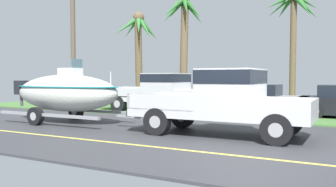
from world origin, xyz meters
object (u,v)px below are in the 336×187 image
(parked_sedan_far, at_px, (254,100))
(palm_tree_near_left, at_px, (139,39))
(boat_on_trailer, at_px, (66,93))
(palm_tree_far_left, at_px, (294,17))
(palm_tree_near_right, at_px, (184,24))
(pickup_truck_towing, at_px, (230,99))
(utility_pole, at_px, (73,31))
(parked_pickup_background, at_px, (166,91))

(parked_sedan_far, relative_size, palm_tree_near_left, 0.78)
(palm_tree_near_left, bearing_deg, boat_on_trailer, -75.56)
(palm_tree_far_left, bearing_deg, parked_sedan_far, -96.40)
(parked_sedan_far, bearing_deg, palm_tree_near_right, 150.53)
(pickup_truck_towing, xyz_separation_m, palm_tree_far_left, (-0.13, 12.03, 4.15))
(palm_tree_near_right, bearing_deg, palm_tree_far_left, 31.70)
(boat_on_trailer, distance_m, utility_pole, 6.02)
(palm_tree_near_left, distance_m, utility_pole, 4.60)
(palm_tree_far_left, xyz_separation_m, utility_pole, (-9.59, -8.00, -1.12))
(palm_tree_near_right, height_order, palm_tree_far_left, palm_tree_far_left)
(pickup_truck_towing, distance_m, palm_tree_near_left, 12.40)
(parked_sedan_far, relative_size, palm_tree_far_left, 0.65)
(boat_on_trailer, bearing_deg, palm_tree_near_left, 104.44)
(parked_pickup_background, relative_size, utility_pole, 0.76)
(boat_on_trailer, height_order, palm_tree_near_left, palm_tree_near_left)
(parked_pickup_background, bearing_deg, palm_tree_near_left, 137.50)
(palm_tree_far_left, height_order, utility_pole, utility_pole)
(utility_pole, bearing_deg, boat_on_trailer, -50.23)
(pickup_truck_towing, relative_size, palm_tree_far_left, 0.80)
(pickup_truck_towing, relative_size, boat_on_trailer, 0.93)
(boat_on_trailer, distance_m, parked_sedan_far, 8.13)
(parked_pickup_background, distance_m, utility_pole, 5.80)
(parked_sedan_far, height_order, palm_tree_near_right, palm_tree_near_right)
(parked_pickup_background, bearing_deg, palm_tree_near_right, 101.47)
(parked_pickup_background, height_order, palm_tree_far_left, palm_tree_far_left)
(pickup_truck_towing, distance_m, utility_pole, 10.95)
(pickup_truck_towing, height_order, parked_pickup_background, pickup_truck_towing)
(pickup_truck_towing, distance_m, boat_on_trailer, 6.38)
(utility_pole, bearing_deg, parked_pickup_background, 12.95)
(palm_tree_near_right, height_order, utility_pole, utility_pole)
(boat_on_trailer, xyz_separation_m, palm_tree_far_left, (6.24, 12.03, 4.09))
(boat_on_trailer, relative_size, parked_sedan_far, 1.32)
(parked_pickup_background, xyz_separation_m, palm_tree_far_left, (4.78, 6.89, 4.16))
(boat_on_trailer, relative_size, palm_tree_far_left, 0.86)
(parked_sedan_far, distance_m, palm_tree_far_left, 7.64)
(parked_pickup_background, distance_m, palm_tree_far_left, 9.37)
(pickup_truck_towing, distance_m, parked_sedan_far, 5.99)
(parked_pickup_background, height_order, utility_pole, utility_pole)
(parked_pickup_background, relative_size, palm_tree_far_left, 0.87)
(palm_tree_near_right, relative_size, palm_tree_far_left, 0.96)
(pickup_truck_towing, bearing_deg, parked_sedan_far, 97.86)
(pickup_truck_towing, bearing_deg, boat_on_trailer, 180.00)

